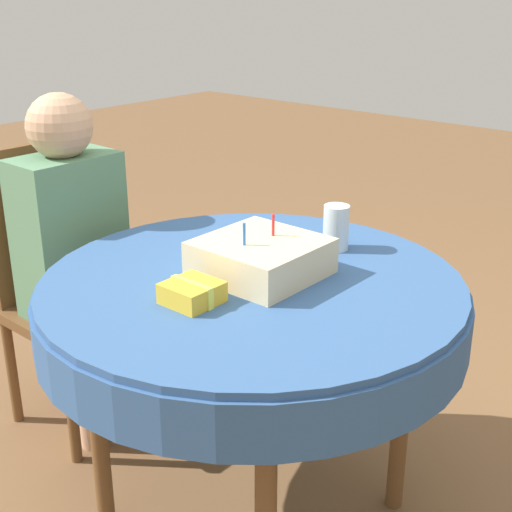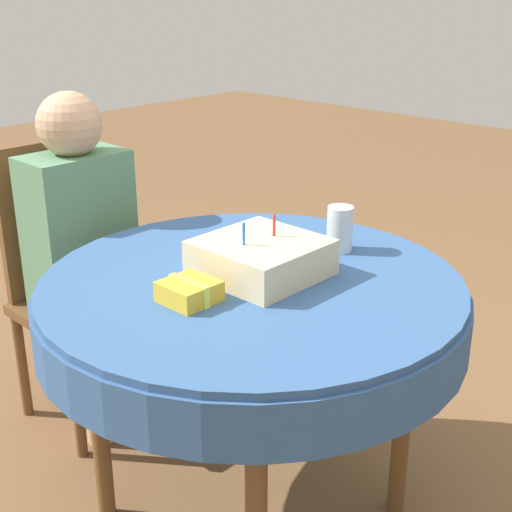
% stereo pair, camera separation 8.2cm
% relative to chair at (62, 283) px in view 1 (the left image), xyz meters
% --- Properties ---
extents(ground_plane, '(12.00, 12.00, 0.00)m').
position_rel_chair_xyz_m(ground_plane, '(0.01, -0.85, -0.51)').
color(ground_plane, brown).
extents(dining_table, '(1.12, 1.12, 0.75)m').
position_rel_chair_xyz_m(dining_table, '(0.01, -0.85, 0.16)').
color(dining_table, '#335689').
rests_on(dining_table, ground_plane).
extents(chair, '(0.41, 0.41, 0.97)m').
position_rel_chair_xyz_m(chair, '(0.00, 0.00, 0.00)').
color(chair, brown).
rests_on(chair, ground_plane).
extents(person, '(0.33, 0.30, 1.16)m').
position_rel_chair_xyz_m(person, '(-0.00, -0.10, 0.19)').
color(person, tan).
rests_on(person, ground_plane).
extents(birthday_cake, '(0.29, 0.29, 0.15)m').
position_rel_chair_xyz_m(birthday_cake, '(0.05, -0.85, 0.30)').
color(birthday_cake, beige).
rests_on(birthday_cake, dining_table).
extents(drinking_glass, '(0.07, 0.07, 0.13)m').
position_rel_chair_xyz_m(drinking_glass, '(0.33, -0.89, 0.31)').
color(drinking_glass, silver).
rests_on(drinking_glass, dining_table).
extents(gift_box, '(0.12, 0.13, 0.06)m').
position_rel_chair_xyz_m(gift_box, '(-0.19, -0.84, 0.27)').
color(gift_box, gold).
rests_on(gift_box, dining_table).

